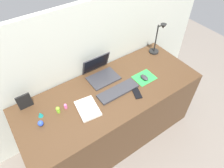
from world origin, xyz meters
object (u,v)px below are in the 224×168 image
(toy_figurine_blue, at_px, (41,123))
(cell_phone, at_px, (137,93))
(toy_figurine_teal, at_px, (40,114))
(desk_lamp, at_px, (158,39))
(notebook_pad, at_px, (88,108))
(picture_frame, at_px, (25,102))
(toy_figurine_pink, at_px, (65,106))
(mouse, at_px, (144,77))
(laptop, at_px, (100,72))
(toy_figurine_lime, at_px, (58,110))
(keyboard, at_px, (118,91))

(toy_figurine_blue, bearing_deg, cell_phone, -11.94)
(toy_figurine_blue, bearing_deg, toy_figurine_teal, 71.02)
(desk_lamp, bearing_deg, notebook_pad, -166.29)
(picture_frame, height_order, toy_figurine_pink, picture_frame)
(mouse, bearing_deg, notebook_pad, -179.47)
(mouse, xyz_separation_m, cell_phone, (-0.19, -0.11, -0.02))
(cell_phone, bearing_deg, laptop, 130.00)
(mouse, bearing_deg, picture_frame, 163.46)
(toy_figurine_teal, bearing_deg, toy_figurine_lime, -18.44)
(keyboard, distance_m, cell_phone, 0.18)
(keyboard, height_order, toy_figurine_lime, toy_figurine_lime)
(laptop, relative_size, toy_figurine_teal, 6.27)
(keyboard, distance_m, toy_figurine_pink, 0.50)
(keyboard, height_order, picture_frame, picture_frame)
(keyboard, height_order, toy_figurine_blue, toy_figurine_blue)
(picture_frame, bearing_deg, laptop, -2.09)
(desk_lamp, distance_m, toy_figurine_blue, 1.46)
(desk_lamp, bearing_deg, keyboard, -161.31)
(laptop, bearing_deg, toy_figurine_blue, -162.55)
(cell_phone, relative_size, notebook_pad, 0.53)
(toy_figurine_pink, bearing_deg, picture_frame, 143.12)
(mouse, height_order, toy_figurine_teal, toy_figurine_teal)
(toy_figurine_lime, bearing_deg, desk_lamp, 6.20)
(laptop, bearing_deg, toy_figurine_pink, -159.12)
(picture_frame, bearing_deg, mouse, -16.54)
(cell_phone, relative_size, desk_lamp, 0.33)
(cell_phone, bearing_deg, desk_lamp, 52.24)
(laptop, distance_m, toy_figurine_lime, 0.57)
(cell_phone, xyz_separation_m, desk_lamp, (0.58, 0.36, 0.18))
(laptop, height_order, toy_figurine_pink, laptop)
(keyboard, xyz_separation_m, notebook_pad, (-0.34, -0.02, 0.00))
(picture_frame, xyz_separation_m, toy_figurine_blue, (0.03, -0.25, -0.05))
(toy_figurine_teal, bearing_deg, keyboard, -11.88)
(keyboard, distance_m, mouse, 0.32)
(laptop, bearing_deg, picture_frame, 177.91)
(notebook_pad, height_order, picture_frame, picture_frame)
(picture_frame, bearing_deg, keyboard, -22.12)
(toy_figurine_lime, bearing_deg, picture_frame, 134.28)
(keyboard, xyz_separation_m, cell_phone, (0.13, -0.12, -0.01))
(mouse, bearing_deg, desk_lamp, 32.69)
(cell_phone, height_order, toy_figurine_blue, toy_figurine_blue)
(notebook_pad, relative_size, picture_frame, 1.60)
(keyboard, xyz_separation_m, mouse, (0.32, -0.01, 0.01))
(mouse, xyz_separation_m, toy_figurine_teal, (-1.02, 0.16, 0.00))
(picture_frame, xyz_separation_m, toy_figurine_pink, (0.28, -0.21, -0.05))
(picture_frame, distance_m, toy_figurine_blue, 0.26)
(mouse, bearing_deg, cell_phone, -149.15)
(keyboard, bearing_deg, mouse, -1.85)
(laptop, xyz_separation_m, keyboard, (0.02, -0.28, -0.04))
(cell_phone, height_order, toy_figurine_lime, toy_figurine_lime)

